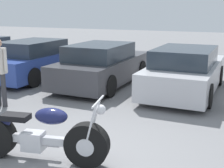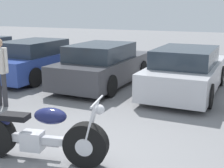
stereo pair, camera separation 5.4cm
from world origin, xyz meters
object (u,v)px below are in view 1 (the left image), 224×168
motorcycle (38,136)px  parked_car_dark_grey (103,65)px  parked_car_blue (36,60)px  parked_car_silver (185,71)px

motorcycle → parked_car_dark_grey: (-1.32, 5.05, 0.20)m
motorcycle → parked_car_blue: 6.40m
motorcycle → parked_car_dark_grey: bearing=104.6°
parked_car_blue → parked_car_dark_grey: (2.58, -0.02, 0.00)m
parked_car_dark_grey → parked_car_silver: (2.58, 0.07, 0.00)m
motorcycle → parked_car_silver: 5.27m
motorcycle → parked_car_dark_grey: size_ratio=0.53×
parked_car_dark_grey → parked_car_silver: same height
parked_car_dark_grey → motorcycle: bearing=-75.4°
parked_car_blue → parked_car_silver: same height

